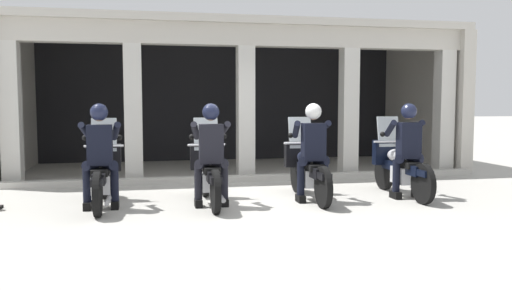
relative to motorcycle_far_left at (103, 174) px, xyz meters
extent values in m
plane|color=#A8A59E|center=(2.46, 3.16, -0.50)|extent=(80.00, 80.00, 0.00)
cube|color=black|center=(2.71, 6.16, 1.10)|extent=(10.21, 0.24, 3.20)
cube|color=#BCB7AD|center=(2.71, 2.51, 2.48)|extent=(10.21, 0.36, 0.44)
cube|color=#BCB7AD|center=(2.71, 4.26, 2.78)|extent=(10.21, 4.21, 0.16)
cube|color=#BCB7AD|center=(-2.30, 4.26, 1.10)|extent=(0.30, 4.21, 3.20)
cube|color=#BCB7AD|center=(7.72, 4.26, 1.10)|extent=(0.30, 4.21, 3.20)
cube|color=beige|center=(-1.90, 2.51, 0.88)|extent=(0.35, 0.36, 2.76)
cube|color=beige|center=(0.41, 2.51, 0.88)|extent=(0.35, 0.36, 2.76)
cube|color=beige|center=(2.71, 2.51, 0.88)|extent=(0.35, 0.36, 2.76)
cube|color=beige|center=(5.01, 2.51, 0.88)|extent=(0.35, 0.36, 2.76)
cube|color=beige|center=(7.32, 2.51, 0.88)|extent=(0.35, 0.36, 2.76)
cube|color=#B7B5AD|center=(2.71, 2.01, -0.44)|extent=(9.81, 0.24, 0.12)
cylinder|color=black|center=(0.00, 0.58, -0.18)|extent=(0.09, 0.64, 0.64)
cylinder|color=black|center=(0.00, -0.82, -0.18)|extent=(0.09, 0.64, 0.64)
cube|color=black|center=(0.00, 0.58, 0.03)|extent=(0.14, 0.44, 0.08)
cube|color=silver|center=(0.00, -0.17, -0.13)|extent=(0.28, 0.44, 0.28)
cube|color=black|center=(0.00, -0.12, 0.00)|extent=(0.18, 1.24, 0.16)
ellipsoid|color=#1E2338|center=(0.00, 0.10, 0.18)|extent=(0.26, 0.48, 0.22)
cube|color=black|center=(0.00, -0.30, 0.07)|extent=(0.24, 0.52, 0.10)
cube|color=black|center=(0.00, -0.76, 0.00)|extent=(0.16, 0.48, 0.10)
cylinder|color=silver|center=(0.00, 0.52, 0.06)|extent=(0.05, 0.24, 0.53)
cube|color=black|center=(0.00, 0.46, 0.20)|extent=(0.52, 0.16, 0.44)
sphere|color=silver|center=(0.00, 0.56, 0.22)|extent=(0.18, 0.18, 0.18)
cube|color=silver|center=(0.00, 0.44, 0.57)|extent=(0.40, 0.14, 0.54)
cylinder|color=silver|center=(0.00, 0.36, 0.40)|extent=(0.62, 0.04, 0.04)
cylinder|color=silver|center=(0.12, -0.52, -0.32)|extent=(0.07, 0.55, 0.07)
cube|color=black|center=(0.00, -0.32, 0.47)|extent=(0.36, 0.22, 0.60)
cube|color=#14193F|center=(0.00, -0.20, 0.49)|extent=(0.05, 0.02, 0.32)
sphere|color=tan|center=(0.00, -0.30, 0.92)|extent=(0.21, 0.21, 0.21)
sphere|color=#191E38|center=(0.00, -0.30, 0.95)|extent=(0.26, 0.26, 0.26)
cylinder|color=black|center=(0.14, -0.30, 0.16)|extent=(0.26, 0.29, 0.17)
cylinder|color=black|center=(0.20, -0.30, -0.12)|extent=(0.12, 0.12, 0.53)
cube|color=black|center=(0.20, -0.29, -0.44)|extent=(0.11, 0.26, 0.12)
cylinder|color=black|center=(-0.14, -0.30, 0.16)|extent=(0.26, 0.29, 0.17)
cylinder|color=black|center=(-0.20, -0.30, -0.12)|extent=(0.12, 0.12, 0.53)
cube|color=black|center=(-0.20, -0.29, -0.44)|extent=(0.11, 0.26, 0.12)
cylinder|color=black|center=(0.22, -0.09, 0.66)|extent=(0.19, 0.48, 0.31)
sphere|color=black|center=(0.26, 0.12, 0.55)|extent=(0.09, 0.09, 0.09)
cylinder|color=black|center=(-0.22, -0.09, 0.66)|extent=(0.19, 0.48, 0.31)
sphere|color=black|center=(-0.26, 0.12, 0.55)|extent=(0.09, 0.09, 0.09)
cylinder|color=black|center=(1.64, 0.47, -0.18)|extent=(0.09, 0.64, 0.64)
cylinder|color=black|center=(1.64, -0.93, -0.18)|extent=(0.09, 0.64, 0.64)
cube|color=black|center=(1.64, 0.47, 0.03)|extent=(0.14, 0.44, 0.08)
cube|color=silver|center=(1.64, -0.28, -0.13)|extent=(0.28, 0.44, 0.28)
cube|color=black|center=(1.64, -0.23, 0.00)|extent=(0.18, 1.24, 0.16)
ellipsoid|color=#B2B2B7|center=(1.64, -0.01, 0.18)|extent=(0.26, 0.48, 0.22)
cube|color=black|center=(1.64, -0.41, 0.07)|extent=(0.24, 0.52, 0.10)
cube|color=black|center=(1.64, -0.87, 0.00)|extent=(0.16, 0.48, 0.10)
cylinder|color=silver|center=(1.64, 0.41, 0.06)|extent=(0.05, 0.24, 0.53)
cube|color=black|center=(1.64, 0.35, 0.20)|extent=(0.52, 0.16, 0.44)
sphere|color=silver|center=(1.64, 0.45, 0.22)|extent=(0.18, 0.18, 0.18)
cube|color=silver|center=(1.64, 0.33, 0.57)|extent=(0.40, 0.14, 0.54)
cylinder|color=silver|center=(1.64, 0.25, 0.40)|extent=(0.62, 0.04, 0.04)
cylinder|color=silver|center=(1.76, -0.63, -0.32)|extent=(0.07, 0.55, 0.07)
cube|color=black|center=(1.64, -0.43, 0.47)|extent=(0.36, 0.22, 0.60)
cube|color=#14193F|center=(1.64, -0.31, 0.49)|extent=(0.05, 0.02, 0.32)
sphere|color=tan|center=(1.64, -0.41, 0.92)|extent=(0.21, 0.21, 0.21)
sphere|color=#191E38|center=(1.64, -0.41, 0.95)|extent=(0.26, 0.26, 0.26)
cylinder|color=black|center=(1.78, -0.41, 0.16)|extent=(0.26, 0.29, 0.17)
cylinder|color=black|center=(1.84, -0.41, -0.12)|extent=(0.12, 0.12, 0.53)
cube|color=black|center=(1.84, -0.40, -0.44)|extent=(0.11, 0.26, 0.12)
cylinder|color=black|center=(1.50, -0.41, 0.16)|extent=(0.26, 0.29, 0.17)
cylinder|color=black|center=(1.44, -0.41, -0.12)|extent=(0.12, 0.12, 0.53)
cube|color=black|center=(1.44, -0.40, -0.44)|extent=(0.11, 0.26, 0.12)
cylinder|color=black|center=(1.86, -0.20, 0.66)|extent=(0.19, 0.48, 0.31)
sphere|color=black|center=(1.90, 0.01, 0.55)|extent=(0.09, 0.09, 0.09)
cylinder|color=black|center=(1.42, -0.20, 0.66)|extent=(0.19, 0.48, 0.31)
sphere|color=black|center=(1.38, 0.01, 0.55)|extent=(0.09, 0.09, 0.09)
cylinder|color=black|center=(3.29, 0.52, -0.18)|extent=(0.09, 0.64, 0.64)
cylinder|color=black|center=(3.29, -0.88, -0.18)|extent=(0.09, 0.64, 0.64)
cube|color=black|center=(3.29, 0.52, 0.03)|extent=(0.14, 0.44, 0.08)
cube|color=silver|center=(3.29, -0.23, -0.13)|extent=(0.28, 0.44, 0.28)
cube|color=black|center=(3.29, -0.18, 0.00)|extent=(0.18, 1.24, 0.16)
ellipsoid|color=#1E2338|center=(3.29, 0.04, 0.18)|extent=(0.26, 0.48, 0.22)
cube|color=black|center=(3.29, -0.36, 0.07)|extent=(0.24, 0.52, 0.10)
cube|color=black|center=(3.29, -0.82, 0.00)|extent=(0.16, 0.48, 0.10)
cylinder|color=silver|center=(3.29, 0.46, 0.06)|extent=(0.05, 0.24, 0.53)
cube|color=black|center=(3.29, 0.40, 0.20)|extent=(0.52, 0.16, 0.44)
sphere|color=silver|center=(3.29, 0.50, 0.22)|extent=(0.18, 0.18, 0.18)
cube|color=silver|center=(3.29, 0.38, 0.57)|extent=(0.40, 0.14, 0.54)
cylinder|color=silver|center=(3.29, 0.30, 0.40)|extent=(0.62, 0.04, 0.04)
cylinder|color=silver|center=(3.41, -0.58, -0.32)|extent=(0.07, 0.55, 0.07)
cube|color=black|center=(3.29, -0.38, 0.47)|extent=(0.36, 0.22, 0.60)
cube|color=#591414|center=(3.29, -0.26, 0.49)|extent=(0.05, 0.02, 0.32)
sphere|color=tan|center=(3.29, -0.36, 0.92)|extent=(0.21, 0.21, 0.21)
sphere|color=silver|center=(3.29, -0.36, 0.95)|extent=(0.26, 0.26, 0.26)
cylinder|color=black|center=(3.43, -0.36, 0.16)|extent=(0.26, 0.29, 0.17)
cylinder|color=black|center=(3.49, -0.36, -0.12)|extent=(0.12, 0.12, 0.53)
cube|color=black|center=(3.49, -0.35, -0.44)|extent=(0.11, 0.26, 0.12)
cylinder|color=black|center=(3.15, -0.36, 0.16)|extent=(0.26, 0.29, 0.17)
cylinder|color=black|center=(3.09, -0.36, -0.12)|extent=(0.12, 0.12, 0.53)
cube|color=black|center=(3.09, -0.35, -0.44)|extent=(0.11, 0.26, 0.12)
cylinder|color=black|center=(3.51, -0.15, 0.66)|extent=(0.19, 0.48, 0.31)
sphere|color=black|center=(3.55, 0.06, 0.55)|extent=(0.09, 0.09, 0.09)
cylinder|color=black|center=(3.07, -0.15, 0.66)|extent=(0.19, 0.48, 0.31)
sphere|color=black|center=(3.03, 0.06, 0.55)|extent=(0.09, 0.09, 0.09)
cylinder|color=black|center=(4.93, 0.50, -0.18)|extent=(0.09, 0.64, 0.64)
cylinder|color=black|center=(4.93, -0.90, -0.18)|extent=(0.09, 0.64, 0.64)
cube|color=black|center=(4.93, 0.50, 0.03)|extent=(0.14, 0.44, 0.08)
cube|color=silver|center=(4.93, -0.25, -0.13)|extent=(0.28, 0.44, 0.28)
cube|color=black|center=(4.93, -0.20, 0.00)|extent=(0.18, 1.24, 0.16)
ellipsoid|color=#B2B2B7|center=(4.93, 0.02, 0.18)|extent=(0.26, 0.48, 0.22)
cube|color=black|center=(4.93, -0.38, 0.07)|extent=(0.24, 0.52, 0.10)
cube|color=black|center=(4.93, -0.84, 0.00)|extent=(0.16, 0.48, 0.10)
cylinder|color=silver|center=(4.93, 0.44, 0.06)|extent=(0.05, 0.24, 0.53)
cube|color=black|center=(4.93, 0.38, 0.20)|extent=(0.52, 0.16, 0.44)
sphere|color=silver|center=(4.93, 0.48, 0.22)|extent=(0.18, 0.18, 0.18)
cube|color=silver|center=(4.93, 0.36, 0.57)|extent=(0.40, 0.14, 0.54)
cylinder|color=silver|center=(4.93, 0.28, 0.40)|extent=(0.62, 0.04, 0.04)
cylinder|color=silver|center=(5.05, -0.60, -0.32)|extent=(0.07, 0.55, 0.07)
cube|color=black|center=(4.93, -0.40, 0.47)|extent=(0.36, 0.22, 0.60)
cube|color=#591414|center=(4.93, -0.28, 0.49)|extent=(0.05, 0.02, 0.32)
sphere|color=tan|center=(4.93, -0.38, 0.92)|extent=(0.21, 0.21, 0.21)
sphere|color=#191E38|center=(4.93, -0.38, 0.95)|extent=(0.26, 0.26, 0.26)
cylinder|color=black|center=(5.07, -0.38, 0.16)|extent=(0.26, 0.29, 0.17)
cylinder|color=black|center=(5.13, -0.38, -0.12)|extent=(0.12, 0.12, 0.53)
cube|color=black|center=(5.13, -0.37, -0.44)|extent=(0.11, 0.26, 0.12)
cylinder|color=black|center=(4.79, -0.38, 0.16)|extent=(0.26, 0.29, 0.17)
cylinder|color=black|center=(4.73, -0.38, -0.12)|extent=(0.12, 0.12, 0.53)
cube|color=black|center=(4.73, -0.37, -0.44)|extent=(0.11, 0.26, 0.12)
cylinder|color=black|center=(5.15, -0.17, 0.66)|extent=(0.19, 0.48, 0.31)
sphere|color=black|center=(5.19, 0.04, 0.55)|extent=(0.09, 0.09, 0.09)
cylinder|color=black|center=(4.71, -0.17, 0.66)|extent=(0.19, 0.48, 0.31)
sphere|color=black|center=(4.67, 0.04, 0.55)|extent=(0.09, 0.09, 0.09)
camera|label=1|loc=(0.74, -8.31, 1.11)|focal=36.55mm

